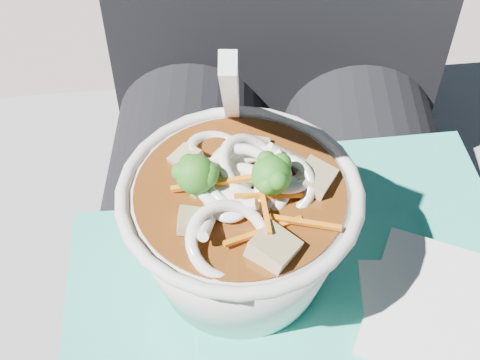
{
  "coord_description": "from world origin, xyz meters",
  "views": [
    {
      "loc": [
        -0.03,
        -0.31,
        1.04
      ],
      "look_at": [
        -0.03,
        -0.03,
        0.73
      ],
      "focal_mm": 50.0,
      "sensor_mm": 36.0,
      "label": 1
    }
  ],
  "objects_px": {
    "udon_bowl": "(241,222)",
    "stone_ledge": "(267,325)",
    "plastic_bag": "(311,282)",
    "person_body": "(278,204)",
    "lap": "(280,303)"
  },
  "relations": [
    {
      "from": "stone_ledge",
      "to": "lap",
      "type": "relative_size",
      "value": 2.08
    },
    {
      "from": "udon_bowl",
      "to": "stone_ledge",
      "type": "bearing_deg",
      "value": 79.2
    },
    {
      "from": "person_body",
      "to": "plastic_bag",
      "type": "xyz_separation_m",
      "value": [
        0.02,
        -0.13,
        0.06
      ]
    },
    {
      "from": "person_body",
      "to": "udon_bowl",
      "type": "bearing_deg",
      "value": -105.74
    },
    {
      "from": "plastic_bag",
      "to": "person_body",
      "type": "bearing_deg",
      "value": 98.08
    },
    {
      "from": "stone_ledge",
      "to": "plastic_bag",
      "type": "xyz_separation_m",
      "value": [
        0.02,
        -0.19,
        0.39
      ]
    },
    {
      "from": "udon_bowl",
      "to": "plastic_bag",
      "type": "bearing_deg",
      "value": -7.38
    },
    {
      "from": "lap",
      "to": "stone_ledge",
      "type": "bearing_deg",
      "value": 90.0
    },
    {
      "from": "plastic_bag",
      "to": "stone_ledge",
      "type": "bearing_deg",
      "value": 95.59
    },
    {
      "from": "stone_ledge",
      "to": "udon_bowl",
      "type": "xyz_separation_m",
      "value": [
        -0.03,
        -0.18,
        0.46
      ]
    },
    {
      "from": "stone_ledge",
      "to": "person_body",
      "type": "height_order",
      "value": "person_body"
    },
    {
      "from": "plastic_bag",
      "to": "udon_bowl",
      "type": "distance_m",
      "value": 0.08
    },
    {
      "from": "stone_ledge",
      "to": "person_body",
      "type": "xyz_separation_m",
      "value": [
        0.0,
        -0.06,
        0.33
      ]
    },
    {
      "from": "person_body",
      "to": "udon_bowl",
      "type": "height_order",
      "value": "person_body"
    },
    {
      "from": "lap",
      "to": "plastic_bag",
      "type": "relative_size",
      "value": 1.37
    }
  ]
}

